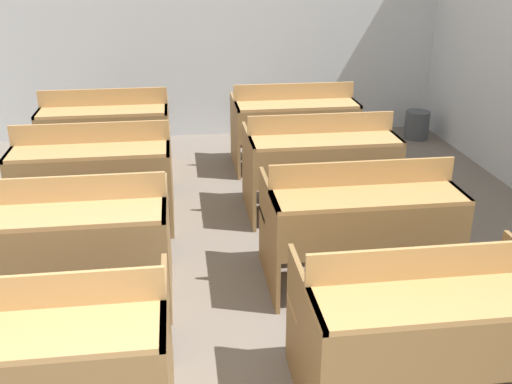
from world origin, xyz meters
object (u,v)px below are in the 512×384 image
bench_front_left (30,356)px  bench_third_right (320,160)px  wastepaper_bin (417,125)px  bench_back_right (294,122)px  bench_front_right (428,321)px  bench_second_right (359,218)px  bench_back_left (106,129)px  bench_second_left (69,237)px  bench_third_left (94,171)px

bench_front_left → bench_third_right: same height
wastepaper_bin → bench_third_right: bearing=-130.5°
bench_back_right → bench_front_right: bearing=-90.3°
bench_front_left → bench_second_right: size_ratio=1.00×
bench_back_left → wastepaper_bin: 3.75m
bench_back_left → bench_second_left: bearing=-89.9°
bench_second_left → bench_third_left: (0.02, 1.21, 0.00)m
bench_third_left → wastepaper_bin: size_ratio=3.69×
bench_front_right → bench_second_right: 1.22m
bench_front_right → bench_back_left: 4.12m
bench_front_left → bench_back_right: 4.15m
bench_front_left → wastepaper_bin: size_ratio=3.69×
wastepaper_bin → bench_front_left: bearing=-129.3°
bench_front_left → wastepaper_bin: bench_front_left is taller
bench_second_left → bench_back_right: size_ratio=1.00×
bench_back_left → bench_back_right: bearing=0.0°
bench_front_left → bench_second_left: bearing=90.3°
bench_third_left → wastepaper_bin: bench_third_left is taller
bench_front_left → bench_second_right: bearing=32.8°
bench_third_right → bench_back_left: bearing=148.0°
bench_front_left → bench_back_right: same height
bench_front_left → bench_front_right: size_ratio=1.00×
wastepaper_bin → bench_second_left: bearing=-138.4°
bench_third_left → bench_back_left: (-0.02, 1.24, 0.00)m
bench_third_left → bench_back_right: (1.92, 1.24, 0.00)m
bench_third_right → bench_back_left: (-1.94, 1.21, 0.00)m
bench_second_left → bench_third_right: 2.30m
bench_front_left → bench_back_right: size_ratio=1.00×
bench_front_right → bench_second_right: same height
bench_third_left → bench_back_left: same height
bench_third_left → bench_back_right: 2.29m
bench_third_right → wastepaper_bin: 2.65m
bench_second_left → bench_third_right: bearing=32.7°
bench_back_left → bench_second_right: bearing=-51.5°
bench_second_left → bench_second_right: (1.93, 0.03, 0.00)m
bench_front_right → bench_front_left: bearing=-179.3°
bench_back_right → wastepaper_bin: 1.90m
bench_second_right → bench_third_left: size_ratio=1.00×
bench_second_right → bench_third_right: bearing=89.7°
bench_back_left → bench_front_right: bearing=-62.2°
bench_second_left → bench_back_right: 3.13m
bench_front_right → bench_second_left: size_ratio=1.00×
bench_front_right → bench_third_right: 2.43m
wastepaper_bin → bench_front_right: bearing=-111.3°
bench_front_right → bench_back_left: bearing=117.8°
bench_second_right → bench_third_right: (0.01, 1.21, 0.00)m
bench_second_right → bench_back_left: (-1.93, 2.43, 0.00)m
bench_second_left → bench_back_left: 2.46m
bench_front_right → wastepaper_bin: (1.73, 4.43, -0.31)m
bench_front_left → bench_second_right: (1.92, 1.24, 0.00)m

